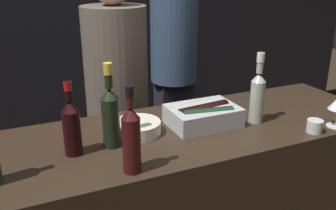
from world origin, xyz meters
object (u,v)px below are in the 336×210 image
object	(u,v)px
bowl_white	(137,127)
white_wine_bottle	(258,94)
red_wine_bottle_black_foil	(131,137)
person_grey_polo	(117,96)
red_wine_bottle_tall	(71,125)
person_blond_tee	(174,61)
champagne_bottle	(110,113)
ice_bin_with_bottles	(203,114)
candle_votive	(315,126)

from	to	relation	value
bowl_white	white_wine_bottle	distance (m)	0.60
red_wine_bottle_black_foil	person_grey_polo	world-z (taller)	person_grey_polo
red_wine_bottle_tall	person_blond_tee	size ratio (longest dim) A/B	0.18
champagne_bottle	person_blond_tee	bearing A→B (deg)	55.74
champagne_bottle	person_grey_polo	bearing A→B (deg)	71.69
red_wine_bottle_tall	person_blond_tee	world-z (taller)	person_blond_tee
ice_bin_with_bottles	bowl_white	xyz separation A→B (m)	(-0.32, 0.04, -0.02)
bowl_white	candle_votive	xyz separation A→B (m)	(0.75, -0.32, -0.00)
champagne_bottle	person_grey_polo	distance (m)	0.82
white_wine_bottle	red_wine_bottle_black_foil	xyz separation A→B (m)	(-0.71, -0.20, -0.01)
candle_votive	champagne_bottle	world-z (taller)	champagne_bottle
ice_bin_with_bottles	person_grey_polo	world-z (taller)	person_grey_polo
champagne_bottle	person_grey_polo	xyz separation A→B (m)	(0.25, 0.75, -0.20)
white_wine_bottle	red_wine_bottle_tall	bearing A→B (deg)	178.24
candle_votive	red_wine_bottle_black_foil	size ratio (longest dim) A/B	0.22
champagne_bottle	red_wine_bottle_tall	xyz separation A→B (m)	(-0.16, -0.01, -0.02)
bowl_white	champagne_bottle	xyz separation A→B (m)	(-0.14, -0.08, 0.12)
red_wine_bottle_tall	person_blond_tee	bearing A→B (deg)	51.44
white_wine_bottle	red_wine_bottle_tall	xyz separation A→B (m)	(-0.88, 0.03, -0.02)
bowl_white	red_wine_bottle_tall	size ratio (longest dim) A/B	0.70
white_wine_bottle	red_wine_bottle_tall	distance (m)	0.88
champagne_bottle	red_wine_bottle_tall	world-z (taller)	champagne_bottle
ice_bin_with_bottles	candle_votive	distance (m)	0.52
ice_bin_with_bottles	candle_votive	size ratio (longest dim) A/B	4.46
ice_bin_with_bottles	white_wine_bottle	size ratio (longest dim) A/B	0.95
champagne_bottle	white_wine_bottle	distance (m)	0.72
red_wine_bottle_black_foil	candle_votive	bearing A→B (deg)	-0.74
white_wine_bottle	bowl_white	bearing A→B (deg)	169.14
person_blond_tee	person_grey_polo	bearing A→B (deg)	149.89
champagne_bottle	person_blond_tee	world-z (taller)	person_blond_tee
red_wine_bottle_black_foil	person_blond_tee	world-z (taller)	person_blond_tee
ice_bin_with_bottles	red_wine_bottle_black_foil	distance (m)	0.54
ice_bin_with_bottles	bowl_white	size ratio (longest dim) A/B	1.51
bowl_white	white_wine_bottle	xyz separation A→B (m)	(0.58, -0.11, 0.11)
red_wine_bottle_black_foil	white_wine_bottle	bearing A→B (deg)	15.92
champagne_bottle	red_wine_bottle_black_foil	xyz separation A→B (m)	(0.01, -0.24, -0.01)
ice_bin_with_bottles	champagne_bottle	size ratio (longest dim) A/B	0.90
candle_votive	white_wine_bottle	size ratio (longest dim) A/B	0.21
champagne_bottle	red_wine_bottle_tall	size ratio (longest dim) A/B	1.18
ice_bin_with_bottles	white_wine_bottle	xyz separation A→B (m)	(0.26, -0.07, 0.09)
ice_bin_with_bottles	person_blond_tee	bearing A→B (deg)	70.54
person_grey_polo	white_wine_bottle	bearing A→B (deg)	-81.74
white_wine_bottle	champagne_bottle	bearing A→B (deg)	177.37
red_wine_bottle_tall	person_blond_tee	distance (m)	1.76
champagne_bottle	candle_votive	bearing A→B (deg)	-15.47
champagne_bottle	red_wine_bottle_black_foil	size ratio (longest dim) A/B	1.08
ice_bin_with_bottles	red_wine_bottle_black_foil	bearing A→B (deg)	-148.53
red_wine_bottle_tall	candle_votive	bearing A→B (deg)	-12.86
red_wine_bottle_black_foil	person_blond_tee	distance (m)	1.85
white_wine_bottle	person_grey_polo	distance (m)	0.94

